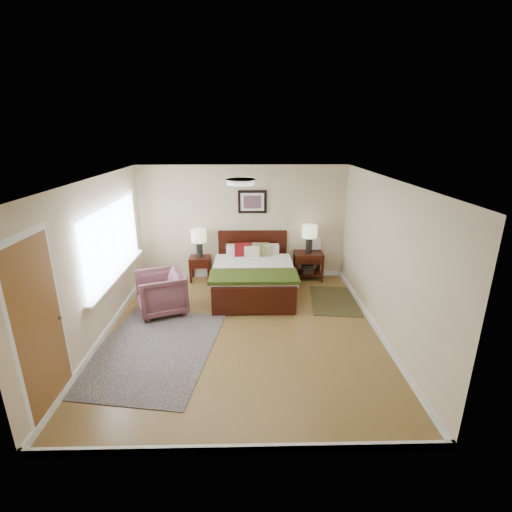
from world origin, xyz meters
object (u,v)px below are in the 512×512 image
lamp_right (310,234)px  armchair (161,293)px  bed (253,271)px  lamp_left (199,238)px  nightstand_right (308,263)px  rug_persian (153,350)px  nightstand_left (200,262)px

lamp_right → armchair: bearing=-152.2°
bed → lamp_left: lamp_left is taller
lamp_right → nightstand_right: bearing=-90.0°
lamp_right → rug_persian: bearing=-134.8°
nightstand_left → nightstand_right: (2.40, 0.01, -0.04)m
lamp_right → armchair: size_ratio=0.73×
lamp_left → lamp_right: 2.40m
lamp_left → lamp_right: size_ratio=1.00×
lamp_left → rug_persian: (-0.39, -2.82, -0.96)m
bed → rug_persian: size_ratio=0.80×
armchair → bed: bearing=94.6°
nightstand_right → nightstand_left: bearing=-179.8°
bed → rug_persian: 2.64m
lamp_right → rug_persian: size_ratio=0.25×
nightstand_right → lamp_right: 0.68m
rug_persian → lamp_right: bearing=54.0°
nightstand_left → rug_persian: bearing=-98.0°
nightstand_right → lamp_right: lamp_right is taller
nightstand_left → lamp_left: (0.00, 0.02, 0.55)m
armchair → lamp_right: bearing=97.0°
nightstand_right → lamp_left: 2.47m
nightstand_left → armchair: 1.61m
nightstand_right → lamp_left: (-2.40, 0.01, 0.59)m
nightstand_left → rug_persian: nightstand_left is taller
bed → armchair: (-1.68, -0.80, -0.11)m
lamp_right → armchair: 3.37m
nightstand_right → armchair: 3.30m
nightstand_right → lamp_left: size_ratio=1.03×
lamp_left → lamp_right: bearing=0.0°
bed → nightstand_left: bed is taller
bed → armchair: bearing=-154.6°
nightstand_right → lamp_left: lamp_left is taller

